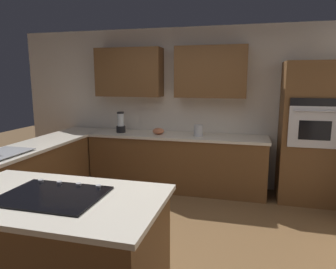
{
  "coord_description": "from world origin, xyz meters",
  "views": [
    {
      "loc": [
        -0.96,
        2.95,
        1.78
      ],
      "look_at": [
        0.04,
        -0.9,
        1.05
      ],
      "focal_mm": 32.62,
      "sensor_mm": 36.0,
      "label": 1
    }
  ],
  "objects": [
    {
      "name": "wall_back",
      "position": [
        0.08,
        -2.04,
        1.46
      ],
      "size": [
        6.0,
        0.44,
        2.6
      ],
      "color": "silver",
      "rests_on": "ground"
    },
    {
      "name": "island_top",
      "position": [
        0.44,
        1.05,
        0.88
      ],
      "size": [
        1.71,
        0.98,
        0.04
      ],
      "primitive_type": "cube",
      "color": "silver",
      "rests_on": "island_base"
    },
    {
      "name": "lower_cabinets_back",
      "position": [
        0.1,
        -1.72,
        0.43
      ],
      "size": [
        2.8,
        0.6,
        0.86
      ],
      "primitive_type": "cube",
      "color": "brown",
      "rests_on": "ground"
    },
    {
      "name": "blender",
      "position": [
        1.05,
        -1.7,
        1.05
      ],
      "size": [
        0.15,
        0.15,
        0.34
      ],
      "color": "black",
      "rests_on": "countertop_back"
    },
    {
      "name": "island_base",
      "position": [
        0.44,
        1.05,
        0.43
      ],
      "size": [
        1.63,
        0.9,
        0.86
      ],
      "primitive_type": "cube",
      "color": "brown",
      "rests_on": "ground"
    },
    {
      "name": "countertop_side",
      "position": [
        1.82,
        -0.55,
        0.88
      ],
      "size": [
        0.64,
        2.94,
        0.04
      ],
      "primitive_type": "cube",
      "color": "silver",
      "rests_on": "lower_cabinets_side"
    },
    {
      "name": "wall_oven",
      "position": [
        -1.85,
        -1.72,
        1.01
      ],
      "size": [
        0.8,
        0.66,
        2.02
      ],
      "color": "brown",
      "rests_on": "ground"
    },
    {
      "name": "countertop_back",
      "position": [
        0.1,
        -1.72,
        0.88
      ],
      "size": [
        2.84,
        0.64,
        0.04
      ],
      "primitive_type": "cube",
      "color": "silver",
      "rests_on": "lower_cabinets_back"
    },
    {
      "name": "ground_plane",
      "position": [
        0.0,
        0.0,
        0.0
      ],
      "size": [
        14.0,
        14.0,
        0.0
      ],
      "primitive_type": "plane",
      "color": "brown"
    },
    {
      "name": "mixing_bowl",
      "position": [
        0.4,
        -1.7,
        0.95
      ],
      "size": [
        0.18,
        0.18,
        0.1
      ],
      "primitive_type": "ellipsoid",
      "color": "#CC724C",
      "rests_on": "countertop_back"
    },
    {
      "name": "lower_cabinets_side",
      "position": [
        1.82,
        -0.55,
        0.43
      ],
      "size": [
        0.6,
        2.9,
        0.86
      ],
      "primitive_type": "cube",
      "color": "brown",
      "rests_on": "ground"
    },
    {
      "name": "cooktop",
      "position": [
        0.44,
        1.04,
        0.91
      ],
      "size": [
        0.76,
        0.56,
        0.03
      ],
      "color": "black",
      "rests_on": "island_top"
    },
    {
      "name": "kettle",
      "position": [
        -0.25,
        -1.7,
        0.99
      ],
      "size": [
        0.14,
        0.14,
        0.18
      ],
      "primitive_type": "cylinder",
      "color": "#B7BABF",
      "rests_on": "countertop_back"
    }
  ]
}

